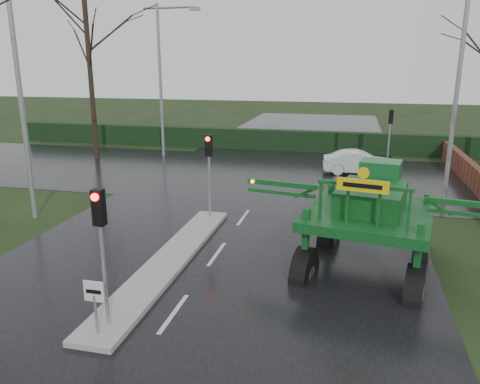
% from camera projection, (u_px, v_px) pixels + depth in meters
% --- Properties ---
extents(ground, '(140.00, 140.00, 0.00)m').
position_uv_depth(ground, '(174.00, 314.00, 12.08)').
color(ground, black).
rests_on(ground, ground).
extents(road_main, '(14.00, 80.00, 0.02)m').
position_uv_depth(road_main, '(253.00, 204.00, 21.46)').
color(road_main, black).
rests_on(road_main, ground).
extents(road_cross, '(80.00, 12.00, 0.02)m').
position_uv_depth(road_cross, '(274.00, 175.00, 27.08)').
color(road_cross, black).
rests_on(road_cross, ground).
extents(median_island, '(1.20, 10.00, 0.16)m').
position_uv_depth(median_island, '(170.00, 260.00, 15.16)').
color(median_island, gray).
rests_on(median_island, ground).
extents(hedge_row, '(44.00, 0.90, 1.50)m').
position_uv_depth(hedge_row, '(292.00, 141.00, 34.39)').
color(hedge_row, black).
rests_on(hedge_row, ground).
extents(brick_wall, '(0.40, 20.00, 1.20)m').
position_uv_depth(brick_wall, '(472.00, 175.00, 24.58)').
color(brick_wall, '#592D1E').
rests_on(brick_wall, ground).
extents(keep_left_sign, '(0.50, 0.07, 1.35)m').
position_uv_depth(keep_left_sign, '(95.00, 299.00, 10.68)').
color(keep_left_sign, gray).
rests_on(keep_left_sign, ground).
extents(traffic_signal_near, '(0.26, 0.33, 3.52)m').
position_uv_depth(traffic_signal_near, '(100.00, 229.00, 10.74)').
color(traffic_signal_near, gray).
rests_on(traffic_signal_near, ground).
extents(traffic_signal_mid, '(0.26, 0.33, 3.52)m').
position_uv_depth(traffic_signal_mid, '(209.00, 158.00, 18.71)').
color(traffic_signal_mid, gray).
rests_on(traffic_signal_mid, ground).
extents(traffic_signal_far, '(0.26, 0.33, 3.52)m').
position_uv_depth(traffic_signal_far, '(390.00, 125.00, 28.70)').
color(traffic_signal_far, gray).
rests_on(traffic_signal_far, ground).
extents(street_light_left_near, '(3.85, 0.30, 10.00)m').
position_uv_depth(street_light_left_near, '(24.00, 70.00, 17.94)').
color(street_light_left_near, gray).
rests_on(street_light_left_near, ground).
extents(street_light_right, '(3.85, 0.30, 10.00)m').
position_uv_depth(street_light_right, '(452.00, 70.00, 19.91)').
color(street_light_right, gray).
rests_on(street_light_right, ground).
extents(street_light_left_far, '(3.85, 0.30, 10.00)m').
position_uv_depth(street_light_left_far, '(164.00, 67.00, 31.07)').
color(street_light_left_far, gray).
rests_on(street_light_left_far, ground).
extents(tree_left_far, '(7.70, 7.70, 13.26)m').
position_uv_depth(tree_left_far, '(88.00, 49.00, 29.85)').
color(tree_left_far, black).
rests_on(tree_left_far, ground).
extents(crop_sprayer, '(7.83, 5.52, 4.43)m').
position_uv_depth(crop_sprayer, '(309.00, 208.00, 13.94)').
color(crop_sprayer, black).
rests_on(crop_sprayer, ground).
extents(white_sedan, '(4.19, 1.80, 1.34)m').
position_uv_depth(white_sedan, '(358.00, 174.00, 27.36)').
color(white_sedan, silver).
rests_on(white_sedan, ground).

